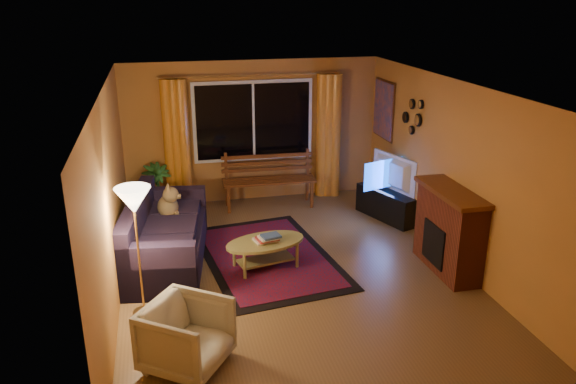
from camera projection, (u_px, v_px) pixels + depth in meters
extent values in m
cube|color=brown|center=(293.00, 273.00, 7.61)|extent=(4.50, 6.00, 0.02)
cube|color=white|center=(294.00, 86.00, 6.77)|extent=(4.50, 6.00, 0.02)
cube|color=#C58138|center=(253.00, 131.00, 9.95)|extent=(4.50, 0.02, 2.50)
cube|color=#C58138|center=(110.00, 199.00, 6.70)|extent=(0.02, 6.00, 2.50)
cube|color=#C58138|center=(453.00, 173.00, 7.68)|extent=(0.02, 6.00, 2.50)
cube|color=black|center=(254.00, 121.00, 9.82)|extent=(2.00, 0.02, 1.30)
cylinder|color=#BF8C3F|center=(253.00, 75.00, 9.51)|extent=(3.20, 0.03, 0.03)
cylinder|color=orange|center=(177.00, 145.00, 9.58)|extent=(0.36, 0.36, 2.24)
cylinder|color=orange|center=(328.00, 136.00, 10.17)|extent=(0.36, 0.36, 2.24)
cube|color=#52270E|center=(269.00, 193.00, 9.86)|extent=(1.63, 0.55, 0.48)
imported|color=#235B1E|center=(157.00, 190.00, 9.46)|extent=(0.63, 0.63, 0.88)
cube|color=black|center=(166.00, 231.00, 7.77)|extent=(1.29, 2.38, 0.92)
imported|color=beige|center=(186.00, 333.00, 5.58)|extent=(1.01, 1.02, 0.77)
cylinder|color=#BF8C3F|center=(138.00, 253.00, 6.37)|extent=(0.27, 0.27, 1.58)
cube|color=maroon|center=(267.00, 257.00, 8.03)|extent=(2.03, 2.89, 0.02)
cylinder|color=olive|center=(266.00, 254.00, 7.67)|extent=(1.32, 1.32, 0.40)
cube|color=black|center=(388.00, 204.00, 9.36)|extent=(0.77, 1.24, 0.49)
imported|color=black|center=(390.00, 174.00, 9.17)|extent=(0.45, 1.02, 0.59)
cube|color=maroon|center=(449.00, 232.00, 7.50)|extent=(0.40, 1.20, 1.10)
cube|color=#C6582E|center=(384.00, 110.00, 9.78)|extent=(0.04, 0.76, 0.96)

